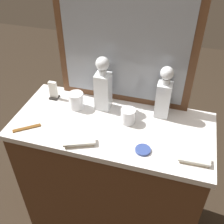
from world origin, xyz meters
TOP-DOWN VIEW (x-y plane):
  - ground_plane at (0.00, 0.00)m, footprint 6.00×6.00m
  - dresser at (0.00, 0.00)m, footprint 1.05×0.49m
  - dresser_mirror at (0.00, 0.23)m, footprint 0.74×0.03m
  - crystal_decanter_left at (-0.09, 0.13)m, footprint 0.08×0.08m
  - crystal_decanter_front at (0.24, 0.15)m, footprint 0.08×0.08m
  - crystal_tumbler_center at (-0.23, 0.08)m, footprint 0.08×0.08m
  - crystal_tumbler_far_left at (0.08, 0.04)m, footprint 0.08×0.08m
  - silver_brush_center at (-0.11, -0.19)m, footprint 0.16×0.11m
  - silver_brush_rear at (0.43, -0.14)m, footprint 0.14×0.06m
  - porcelain_dish at (0.19, -0.14)m, footprint 0.07×0.07m
  - tortoiseshell_comb at (-0.41, -0.16)m, footprint 0.12×0.10m
  - napkin_holder at (-0.39, 0.13)m, footprint 0.05×0.05m

SIDE VIEW (x-z plane):
  - ground_plane at x=0.00m, z-range 0.00..0.00m
  - dresser at x=0.00m, z-range 0.00..0.86m
  - tortoiseshell_comb at x=-0.41m, z-range 0.86..0.87m
  - porcelain_dish at x=0.19m, z-range 0.86..0.87m
  - silver_brush_rear at x=0.43m, z-range 0.86..0.89m
  - silver_brush_center at x=-0.11m, z-range 0.86..0.89m
  - crystal_tumbler_far_left at x=0.08m, z-range 0.86..0.94m
  - crystal_tumbler_center at x=-0.23m, z-range 0.86..0.95m
  - napkin_holder at x=-0.39m, z-range 0.85..0.96m
  - crystal_decanter_front at x=0.24m, z-range 0.83..1.13m
  - crystal_decanter_left at x=-0.09m, z-range 0.83..1.14m
  - dresser_mirror at x=0.00m, z-range 0.86..1.53m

